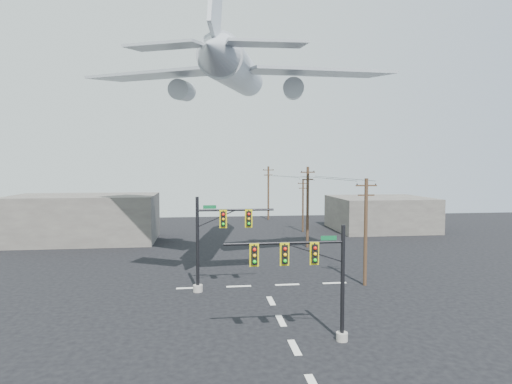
{
  "coord_description": "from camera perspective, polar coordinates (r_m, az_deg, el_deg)",
  "views": [
    {
      "loc": [
        -4.83,
        -21.99,
        9.77
      ],
      "look_at": [
        -1.46,
        5.0,
        8.09
      ],
      "focal_mm": 30.0,
      "sensor_mm": 36.0,
      "label": 1
    }
  ],
  "objects": [
    {
      "name": "utility_pole_c",
      "position": [
        63.39,
        6.27,
        -1.7
      ],
      "size": [
        1.57,
        0.26,
        7.69
      ],
      "rotation": [
        0.0,
        0.0,
        0.02
      ],
      "color": "#4A3420",
      "rests_on": "ground"
    },
    {
      "name": "power_lines",
      "position": [
        56.36,
        6.36,
        1.93
      ],
      "size": [
        4.47,
        43.33,
        0.53
      ],
      "color": "black"
    },
    {
      "name": "utility_pole_b",
      "position": [
        51.36,
        6.89,
        -1.78
      ],
      "size": [
        1.88,
        0.78,
        9.65
      ],
      "rotation": [
        0.0,
        0.0,
        0.34
      ],
      "color": "#4A3420",
      "rests_on": "ground"
    },
    {
      "name": "lane_markings",
      "position": [
        29.41,
        2.86,
        -15.86
      ],
      "size": [
        14.0,
        21.2,
        0.01
      ],
      "color": "silver",
      "rests_on": "ground"
    },
    {
      "name": "airliner",
      "position": [
        42.44,
        -2.47,
        15.61
      ],
      "size": [
        29.18,
        31.19,
        8.15
      ],
      "rotation": [
        0.0,
        -0.1,
        1.37
      ],
      "color": "#A3A8AE"
    },
    {
      "name": "building_right",
      "position": [
        67.93,
        16.22,
        -2.76
      ],
      "size": [
        14.0,
        12.0,
        5.0
      ],
      "primitive_type": "cube",
      "color": "#6A655D",
      "rests_on": "ground"
    },
    {
      "name": "signal_mast_near",
      "position": [
        24.04,
        7.65,
        -11.1
      ],
      "size": [
        6.93,
        0.72,
        6.52
      ],
      "color": "gray",
      "rests_on": "ground"
    },
    {
      "name": "signal_mast_far",
      "position": [
        33.41,
        -5.64,
        -6.57
      ],
      "size": [
        6.3,
        0.81,
        7.4
      ],
      "color": "gray",
      "rests_on": "ground"
    },
    {
      "name": "utility_pole_d",
      "position": [
        77.42,
        1.66,
        0.03
      ],
      "size": [
        2.0,
        0.33,
        9.66
      ],
      "rotation": [
        0.0,
        0.0,
        0.1
      ],
      "color": "#4A3420",
      "rests_on": "ground"
    },
    {
      "name": "ground",
      "position": [
        24.54,
        5.15,
        -19.95
      ],
      "size": [
        120.0,
        120.0,
        0.0
      ],
      "primitive_type": "plane",
      "color": "black",
      "rests_on": "ground"
    },
    {
      "name": "building_left",
      "position": [
        59.36,
        -21.9,
        -3.28
      ],
      "size": [
        18.0,
        10.0,
        6.0
      ],
      "primitive_type": "cube",
      "color": "#6A655D",
      "rests_on": "ground"
    },
    {
      "name": "utility_pole_a",
      "position": [
        35.92,
        14.41,
        -4.89
      ],
      "size": [
        1.75,
        0.29,
        8.76
      ],
      "rotation": [
        0.0,
        0.0,
        -0.01
      ],
      "color": "#4A3420",
      "rests_on": "ground"
    }
  ]
}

